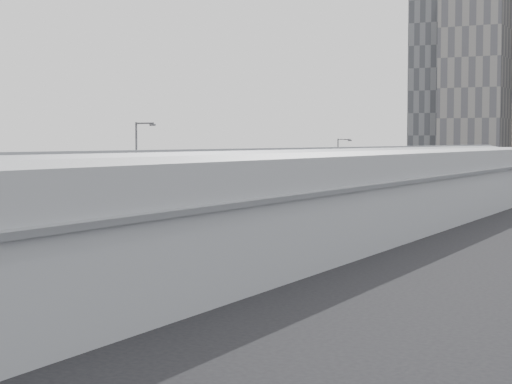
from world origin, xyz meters
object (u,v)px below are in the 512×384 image
Objects in this scene: bus_7 at (401,186)px; bus_3 at (184,218)px; bus_2 at (68,233)px; shipping_container at (348,188)px; bus_4 at (250,208)px; bus_6 at (363,192)px; bus_5 at (314,199)px; bus_9 at (453,179)px; suv at (419,183)px; street_lamp_far at (339,164)px; street_lamp_near at (138,169)px; bus_8 at (434,183)px.

bus_3 is at bearing -92.85° from bus_7.
bus_2 reaches higher than shipping_container.
bus_7 is at bearing -9.51° from shipping_container.
bus_2 is 2.06× the size of shipping_container.
bus_4 reaches higher than bus_6.
bus_5 is 1.97× the size of shipping_container.
bus_6 is (-0.15, 29.47, -0.02)m from bus_4.
bus_9 is at bearing 57.63° from shipping_container.
bus_3 reaches higher than suv.
bus_6 is 1.63× the size of street_lamp_far.
bus_4 is at bearing -90.12° from bus_5.
bus_7 is 1.05× the size of bus_9.
bus_9 is at bearing 96.22° from bus_4.
bus_2 is at bearing -91.40° from bus_6.
shipping_container is (-7.77, 54.68, -0.47)m from bus_3.
bus_4 is 1.98× the size of shipping_container.
bus_2 reaches higher than bus_7.
street_lamp_near is at bearing -89.00° from street_lamp_far.
bus_3 is at bearing -91.55° from suv.
bus_9 is 34.29m from street_lamp_far.
bus_5 is 2.43× the size of suv.
bus_4 is 1.01× the size of bus_5.
bus_4 is 2.45× the size of suv.
shipping_container is at bearing -99.71° from suv.
bus_3 is at bearing -82.93° from bus_4.
bus_4 is at bearing 54.26° from street_lamp_near.
street_lamp_near reaches higher than street_lamp_far.
bus_9 is (-0.45, 57.79, -0.14)m from bus_5.
bus_3 is 1.00× the size of bus_5.
bus_2 reaches higher than bus_9.
bus_6 is at bearing -95.14° from bus_9.
bus_7 reaches higher than bus_8.
bus_5 is 29.77m from shipping_container.
bus_8 is at bearing 82.50° from bus_7.
street_lamp_near is (-6.28, -22.93, 3.73)m from bus_5.
bus_7 is 12.70m from bus_8.
shipping_container is (-7.56, 28.79, -0.49)m from bus_5.
shipping_container is 27.20m from suv.
suv is (-6.31, 13.30, -0.72)m from bus_8.
bus_5 is 15.23m from bus_6.
street_lamp_near reaches higher than bus_9.
bus_5 reaches higher than bus_6.
bus_8 is at bearing 93.27° from bus_3.
shipping_container is at bearing 117.02° from bus_6.
bus_2 is 97.23m from bus_9.
bus_3 is 1.08× the size of bus_9.
street_lamp_far reaches higher than bus_4.
bus_4 is (0.03, 25.20, -0.07)m from bus_2.
bus_5 reaches higher than suv.
bus_5 is at bearing -95.07° from bus_9.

